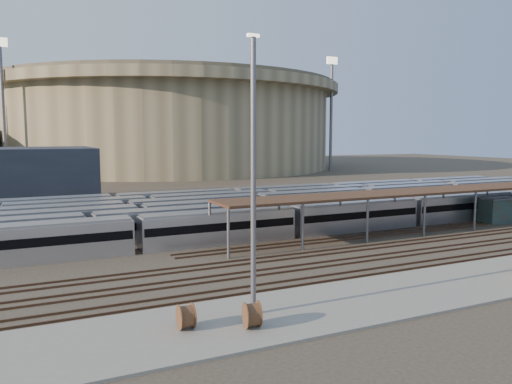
{
  "coord_description": "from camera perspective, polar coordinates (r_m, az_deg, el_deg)",
  "views": [
    {
      "loc": [
        -26.39,
        -44.04,
        12.29
      ],
      "look_at": [
        0.11,
        12.0,
        5.2
      ],
      "focal_mm": 35.0,
      "sensor_mm": 36.0,
      "label": 1
    }
  ],
  "objects": [
    {
      "name": "stadium",
      "position": [
        191.13,
        -9.79,
        7.69
      ],
      "size": [
        124.0,
        124.0,
        32.5
      ],
      "color": "gray",
      "rests_on": "ground"
    },
    {
      "name": "inspection_shed",
      "position": [
        68.58,
        19.78,
        0.03
      ],
      "size": [
        60.3,
        6.0,
        5.3
      ],
      "color": "slate",
      "rests_on": "ground"
    },
    {
      "name": "cable_reel_west",
      "position": [
        32.46,
        -8.0,
        -13.9
      ],
      "size": [
        0.96,
        1.64,
        1.6
      ],
      "primitive_type": "cylinder",
      "rotation": [
        0.0,
        1.57,
        -0.04
      ],
      "color": "brown",
      "rests_on": "apron"
    },
    {
      "name": "floodlight_2",
      "position": [
        173.52,
        8.59,
        9.22
      ],
      "size": [
        4.0,
        1.0,
        38.4
      ],
      "color": "slate",
      "rests_on": "ground"
    },
    {
      "name": "subway_trains",
      "position": [
        70.34,
        0.63,
        -2.05
      ],
      "size": [
        121.52,
        23.9,
        3.6
      ],
      "color": "#B8B8BD",
      "rests_on": "ground"
    },
    {
      "name": "ground",
      "position": [
        52.8,
        5.51,
        -6.96
      ],
      "size": [
        420.0,
        420.0,
        0.0
      ],
      "primitive_type": "plane",
      "color": "#383026",
      "rests_on": "ground"
    },
    {
      "name": "floodlight_3",
      "position": [
        204.87,
        -20.93,
        8.44
      ],
      "size": [
        4.0,
        1.0,
        38.4
      ],
      "color": "slate",
      "rests_on": "ground"
    },
    {
      "name": "yard_light_pole",
      "position": [
        32.83,
        -0.31,
        1.72
      ],
      "size": [
        0.81,
        0.36,
        18.51
      ],
      "color": "slate",
      "rests_on": "apron"
    },
    {
      "name": "cable_reel_east",
      "position": [
        32.37,
        -0.46,
        -13.83
      ],
      "size": [
        1.2,
        1.8,
        1.67
      ],
      "primitive_type": "cylinder",
      "rotation": [
        0.0,
        1.57,
        -0.17
      ],
      "color": "brown",
      "rests_on": "apron"
    },
    {
      "name": "apron",
      "position": [
        38.08,
        10.72,
        -12.26
      ],
      "size": [
        50.0,
        9.0,
        0.2
      ],
      "primitive_type": "cube",
      "color": "gray",
      "rests_on": "ground"
    },
    {
      "name": "floodlight_0",
      "position": [
        154.31,
        -26.96,
        8.94
      ],
      "size": [
        4.0,
        1.0,
        38.4
      ],
      "color": "slate",
      "rests_on": "ground"
    },
    {
      "name": "empty_tracks",
      "position": [
        48.68,
        8.55,
        -8.06
      ],
      "size": [
        170.0,
        9.62,
        0.18
      ],
      "color": "#4C3323",
      "rests_on": "ground"
    }
  ]
}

